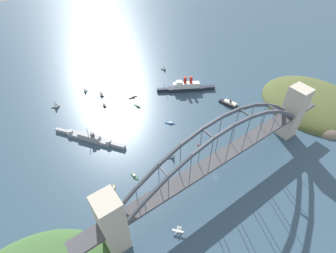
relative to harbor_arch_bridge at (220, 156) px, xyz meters
name	(u,v)px	position (x,y,z in m)	size (l,w,h in m)	color
ground_plane	(216,178)	(0.00, 0.00, -32.33)	(1400.00, 1400.00, 0.00)	#334C60
harbor_arch_bridge	(220,156)	(0.00, 0.00, 0.00)	(279.61, 18.86, 75.64)	beige
headland_east_shore	(313,105)	(182.96, 9.29, -32.33)	(121.55, 133.49, 31.71)	#4C562D
ocean_liner	(186,87)	(69.13, 132.70, -26.43)	(72.35, 45.75, 21.36)	#1E2333
naval_cruiser	(90,138)	(-78.65, 120.57, -29.23)	(54.09, 73.63, 17.32)	gray
harbor_ferry_steamer	(230,104)	(93.96, 73.07, -29.85)	(13.24, 29.97, 8.06)	black
seaplane_taxiing_near_bridge	(179,231)	(-62.79, -21.78, -30.44)	(8.46, 8.88, 4.84)	#B7B7B2
small_boat_0	(133,97)	(0.32, 161.87, -31.51)	(12.42, 2.37, 2.25)	brown
small_boat_1	(101,93)	(-32.00, 190.82, -27.78)	(6.32, 9.48, 9.74)	black
small_boat_2	(172,154)	(-19.10, 46.32, -28.09)	(8.04, 4.59, 9.14)	#234C8C
small_boat_3	(170,123)	(10.30, 89.97, -31.58)	(9.60, 9.87, 2.16)	#234C8C
small_boat_4	(114,188)	(-86.52, 47.13, -31.52)	(4.06, 6.86, 2.29)	gold
small_boat_5	(164,67)	(76.12, 196.61, -28.19)	(6.52, 6.97, 8.97)	black
small_boat_6	(134,176)	(-63.91, 47.85, -31.57)	(3.35, 10.33, 2.11)	#2D6B3D
small_boat_7	(137,106)	(-4.70, 141.40, -31.44)	(3.95, 10.50, 2.49)	#2D6B3D
small_boat_8	(56,104)	(-90.14, 201.33, -26.92)	(10.76, 7.05, 11.61)	black
small_boat_9	(104,104)	(-38.94, 167.64, -28.88)	(4.77, 8.09, 7.43)	black
small_boat_10	(85,89)	(-46.39, 212.07, -28.50)	(7.03, 4.34, 8.32)	#2D6B3D
channel_marker_buoy	(198,145)	(14.02, 42.50, -31.21)	(2.20, 2.20, 2.75)	red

